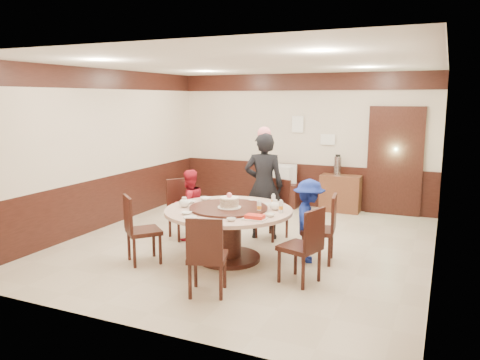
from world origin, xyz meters
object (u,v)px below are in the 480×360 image
at_px(shrimp_platter, 255,217).
at_px(side_cabinet, 340,193).
at_px(television, 280,173).
at_px(thermos, 338,166).
at_px(person_standing, 264,186).
at_px(banquet_table, 229,224).
at_px(person_red, 189,205).
at_px(birthday_cake, 229,202).
at_px(tv_stand, 279,194).
at_px(person_blue, 309,221).

relative_size(shrimp_platter, side_cabinet, 0.38).
distance_m(television, thermos, 1.25).
xyz_separation_m(person_standing, thermos, (0.70, 2.35, 0.06)).
bearing_deg(banquet_table, side_cabinet, 76.71).
xyz_separation_m(person_red, television, (0.53, 2.92, 0.13)).
xyz_separation_m(side_cabinet, thermos, (-0.08, 0.00, 0.56)).
height_order(person_standing, shrimp_platter, person_standing).
distance_m(birthday_cake, tv_stand, 3.65).
bearing_deg(birthday_cake, person_standing, 88.44).
xyz_separation_m(person_standing, person_red, (-1.06, -0.60, -0.30)).
relative_size(person_standing, birthday_cake, 5.31).
distance_m(banquet_table, birthday_cake, 0.33).
relative_size(person_red, shrimp_platter, 3.86).
bearing_deg(person_blue, banquet_table, 95.96).
xyz_separation_m(person_blue, birthday_cake, (-1.03, -0.45, 0.26)).
distance_m(person_blue, tv_stand, 3.49).
relative_size(person_standing, shrimp_platter, 5.84).
relative_size(person_blue, side_cabinet, 1.48).
bearing_deg(side_cabinet, banquet_table, -103.29).
relative_size(birthday_cake, thermos, 0.87).
relative_size(television, thermos, 1.88).
height_order(person_red, person_blue, person_blue).
height_order(tv_stand, side_cabinet, side_cabinet).
relative_size(person_red, person_blue, 0.98).
bearing_deg(tv_stand, birthday_cake, -82.11).
bearing_deg(person_standing, television, -94.63).
distance_m(person_red, thermos, 3.45).
xyz_separation_m(shrimp_platter, thermos, (0.20, 3.96, 0.16)).
distance_m(banquet_table, thermos, 3.67).
xyz_separation_m(birthday_cake, tv_stand, (-0.49, 3.57, -0.61)).
height_order(person_blue, side_cabinet, person_blue).
bearing_deg(tv_stand, person_red, -100.37).
xyz_separation_m(tv_stand, television, (0.00, 0.00, 0.46)).
distance_m(person_blue, birthday_cake, 1.15).
relative_size(banquet_table, person_red, 1.56).
bearing_deg(person_standing, thermos, -124.07).
bearing_deg(birthday_cake, shrimp_platter, -34.11).
height_order(shrimp_platter, side_cabinet, shrimp_platter).
bearing_deg(thermos, banquet_table, -102.07).
relative_size(person_standing, thermos, 4.61).
relative_size(person_standing, person_red, 1.51).
height_order(person_standing, birthday_cake, person_standing).
relative_size(banquet_table, birthday_cake, 5.47).
height_order(banquet_table, shrimp_platter, shrimp_platter).
bearing_deg(tv_stand, television, 0.00).
height_order(person_blue, television, person_blue).
distance_m(shrimp_platter, side_cabinet, 3.99).
height_order(banquet_table, side_cabinet, banquet_table).
bearing_deg(television, person_blue, 118.61).
bearing_deg(person_red, person_blue, 112.65).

